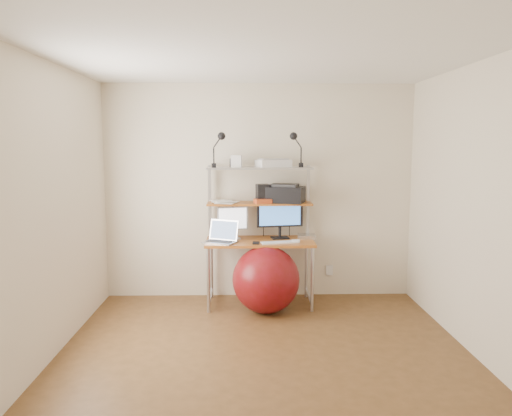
% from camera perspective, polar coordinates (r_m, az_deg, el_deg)
% --- Properties ---
extents(room, '(3.60, 3.60, 3.60)m').
position_cam_1_polar(room, '(4.08, 1.07, -0.55)').
color(room, brown).
rests_on(room, ground).
extents(computer_desk, '(1.20, 0.60, 1.57)m').
position_cam_1_polar(computer_desk, '(5.61, 0.41, -1.42)').
color(computer_desk, '#A75620').
rests_on(computer_desk, ground).
extents(desktop, '(1.20, 0.60, 0.00)m').
position_cam_1_polar(desktop, '(5.58, 0.43, -3.71)').
color(desktop, '#A75620').
rests_on(desktop, computer_desk).
extents(mid_shelf, '(1.18, 0.34, 0.00)m').
position_cam_1_polar(mid_shelf, '(5.65, 0.39, 0.64)').
color(mid_shelf, '#A75620').
rests_on(mid_shelf, computer_desk).
extents(top_shelf, '(1.18, 0.34, 0.00)m').
position_cam_1_polar(top_shelf, '(5.62, 0.39, 4.70)').
color(top_shelf, '#B0B0B5').
rests_on(top_shelf, computer_desk).
extents(floor, '(3.60, 3.60, 0.00)m').
position_cam_1_polar(floor, '(4.43, 1.03, -16.78)').
color(floor, brown).
rests_on(floor, ground).
extents(wall_outlet, '(0.08, 0.01, 0.12)m').
position_cam_1_polar(wall_outlet, '(6.10, 8.38, -7.07)').
color(wall_outlet, silver).
rests_on(wall_outlet, room).
extents(monitor_silver, '(0.35, 0.16, 0.39)m').
position_cam_1_polar(monitor_silver, '(5.64, -2.67, -1.46)').
color(monitor_silver, '#AEADB2').
rests_on(monitor_silver, desktop).
extents(monitor_black, '(0.53, 0.18, 0.53)m').
position_cam_1_polar(monitor_black, '(5.67, 2.76, -0.81)').
color(monitor_black, black).
rests_on(monitor_black, desktop).
extents(laptop, '(0.43, 0.39, 0.30)m').
position_cam_1_polar(laptop, '(5.49, -3.91, -3.38)').
color(laptop, '#B7B6BB').
rests_on(laptop, desktop).
extents(keyboard, '(0.43, 0.20, 0.01)m').
position_cam_1_polar(keyboard, '(5.44, 2.74, -3.94)').
color(keyboard, silver).
rests_on(keyboard, desktop).
extents(mouse, '(0.09, 0.05, 0.02)m').
position_cam_1_polar(mouse, '(5.51, 4.58, -3.76)').
color(mouse, silver).
rests_on(mouse, desktop).
extents(mac_mini, '(0.22, 0.22, 0.04)m').
position_cam_1_polar(mac_mini, '(5.75, 5.78, -3.23)').
color(mac_mini, '#B7B6BB').
rests_on(mac_mini, desktop).
extents(phone, '(0.08, 0.14, 0.01)m').
position_cam_1_polar(phone, '(5.41, -0.01, -4.01)').
color(phone, black).
rests_on(phone, desktop).
extents(printer, '(0.51, 0.42, 0.21)m').
position_cam_1_polar(printer, '(5.65, 3.26, 1.63)').
color(printer, black).
rests_on(printer, mid_shelf).
extents(nas_cube, '(0.17, 0.17, 0.21)m').
position_cam_1_polar(nas_cube, '(5.62, 0.80, 1.68)').
color(nas_cube, black).
rests_on(nas_cube, mid_shelf).
extents(red_box, '(0.21, 0.17, 0.05)m').
position_cam_1_polar(red_box, '(5.56, 0.77, 0.79)').
color(red_box, '#BD481E').
rests_on(red_box, mid_shelf).
extents(scanner, '(0.42, 0.34, 0.10)m').
position_cam_1_polar(scanner, '(5.64, 1.98, 5.16)').
color(scanner, silver).
rests_on(scanner, top_shelf).
extents(box_white, '(0.13, 0.11, 0.13)m').
position_cam_1_polar(box_white, '(5.57, -2.25, 5.36)').
color(box_white, silver).
rests_on(box_white, top_shelf).
extents(box_grey, '(0.12, 0.12, 0.10)m').
position_cam_1_polar(box_grey, '(5.66, -2.41, 5.20)').
color(box_grey, '#2D2C2F').
rests_on(box_grey, top_shelf).
extents(clip_lamp_left, '(0.15, 0.09, 0.39)m').
position_cam_1_polar(clip_lamp_left, '(5.50, -4.15, 7.56)').
color(clip_lamp_left, black).
rests_on(clip_lamp_left, top_shelf).
extents(clip_lamp_right, '(0.15, 0.09, 0.39)m').
position_cam_1_polar(clip_lamp_right, '(5.60, 4.49, 7.56)').
color(clip_lamp_right, black).
rests_on(clip_lamp_right, top_shelf).
extents(exercise_ball, '(0.72, 0.72, 0.72)m').
position_cam_1_polar(exercise_ball, '(5.41, 1.15, -8.18)').
color(exercise_ball, maroon).
rests_on(exercise_ball, floor).
extents(paper_stack, '(0.35, 0.40, 0.02)m').
position_cam_1_polar(paper_stack, '(5.65, -3.74, 0.73)').
color(paper_stack, white).
rests_on(paper_stack, mid_shelf).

